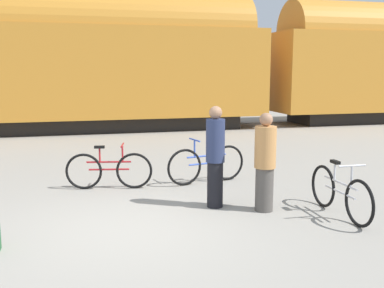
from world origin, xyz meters
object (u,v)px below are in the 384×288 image
Objects in this scene: freight_train at (92,58)px; person_in_tan at (265,163)px; bicycle_maroon at (109,170)px; bicycle_blue at (207,164)px; person_in_navy at (215,157)px; bicycle_silver at (340,193)px.

freight_train is 11.54m from person_in_tan.
bicycle_maroon is at bearing -129.32° from person_in_tan.
person_in_tan is at bearing -78.90° from bicycle_blue.
person_in_tan reaches higher than bicycle_maroon.
person_in_tan is 0.95× the size of person_in_navy.
person_in_navy is at bearing -44.82° from bicycle_maroon.
bicycle_blue reaches higher than bicycle_silver.
bicycle_maroon is (-3.49, 2.65, -0.00)m from bicycle_silver.
bicycle_maroon is 3.23m from person_in_tan.
bicycle_silver is at bearing 63.55° from person_in_tan.
bicycle_blue reaches higher than bicycle_maroon.
bicycle_silver is at bearing -37.22° from bicycle_maroon.
person_in_navy reaches higher than bicycle_silver.
person_in_tan is (2.42, -2.09, 0.44)m from bicycle_maroon.
person_in_tan is at bearing 152.12° from bicycle_silver.
person_in_navy is (-0.74, 0.41, 0.06)m from person_in_tan.
freight_train is 24.02× the size of bicycle_blue.
bicycle_maroon is 1.02× the size of person_in_tan.
person_in_navy reaches higher than bicycle_maroon.
person_in_navy reaches higher than person_in_tan.
bicycle_silver is 1.05× the size of bicycle_maroon.
freight_train is 24.99× the size of bicycle_maroon.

